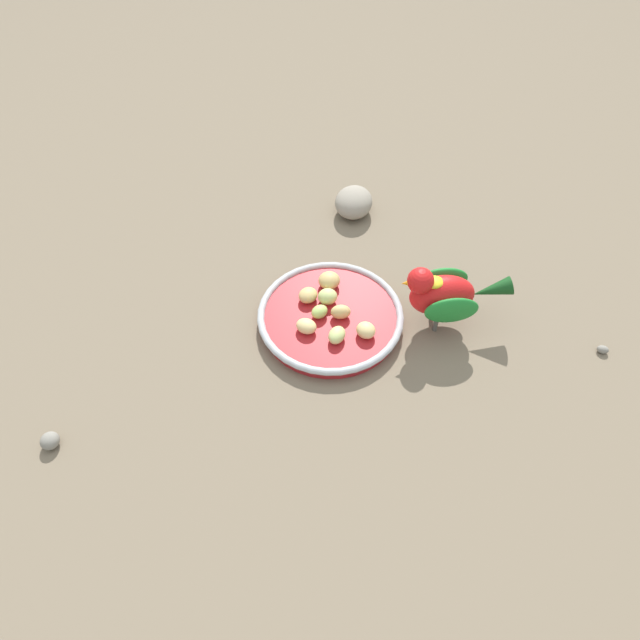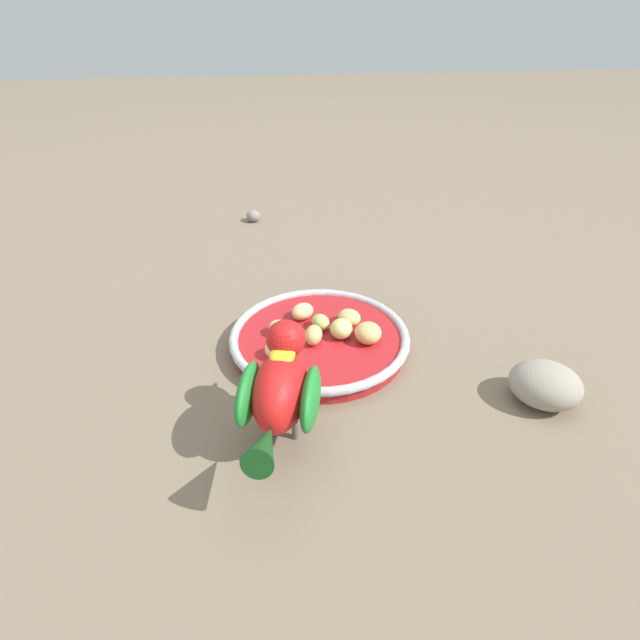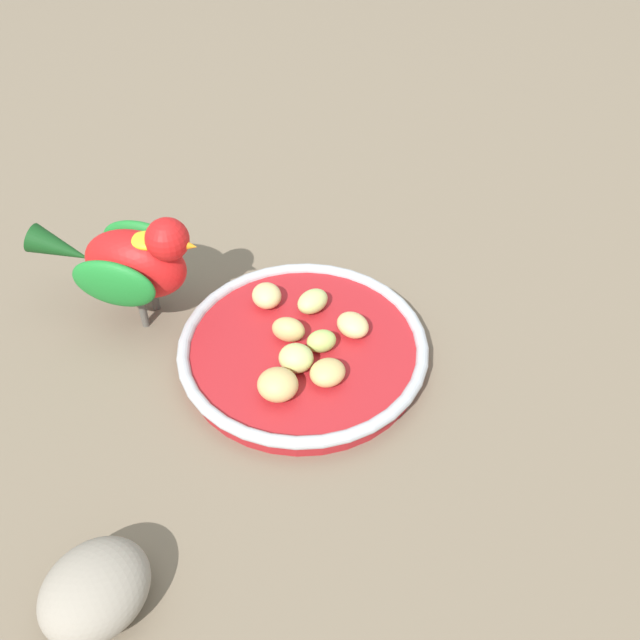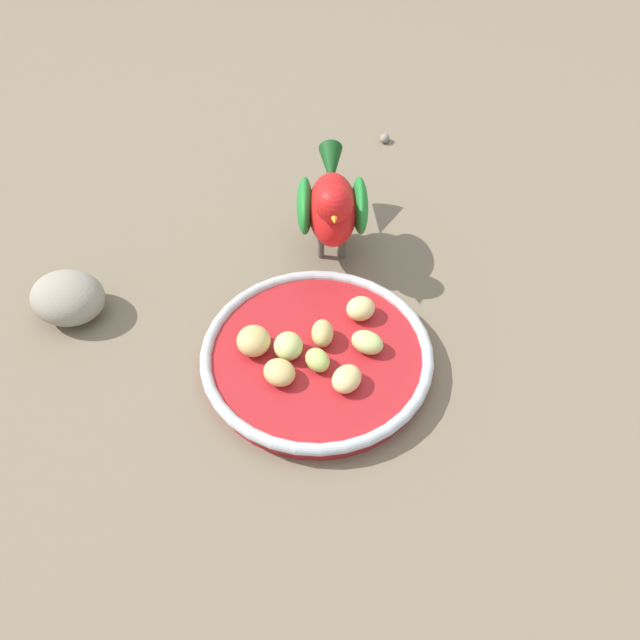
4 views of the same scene
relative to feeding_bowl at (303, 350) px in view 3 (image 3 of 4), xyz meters
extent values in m
plane|color=#756651|center=(-0.01, 0.02, -0.01)|extent=(4.00, 4.00, 0.00)
cylinder|color=#AD1E23|center=(0.00, 0.00, 0.00)|extent=(0.21, 0.21, 0.02)
torus|color=#B7BABF|center=(0.00, 0.00, 0.01)|extent=(0.22, 0.22, 0.01)
ellipsoid|color=#B2CC66|center=(-0.02, 0.00, 0.01)|extent=(0.03, 0.03, 0.02)
ellipsoid|color=#E5C67F|center=(0.04, -0.05, 0.02)|extent=(0.04, 0.04, 0.02)
ellipsoid|color=tan|center=(0.02, 0.06, 0.02)|extent=(0.04, 0.04, 0.02)
ellipsoid|color=#C6D17A|center=(-0.01, -0.05, 0.02)|extent=(0.04, 0.04, 0.02)
ellipsoid|color=#C6D17A|center=(0.00, 0.03, 0.02)|extent=(0.03, 0.03, 0.02)
ellipsoid|color=tan|center=(0.01, -0.01, 0.02)|extent=(0.03, 0.03, 0.02)
ellipsoid|color=tan|center=(-0.02, 0.04, 0.02)|extent=(0.04, 0.04, 0.02)
ellipsoid|color=#E5C67F|center=(-0.04, -0.02, 0.02)|extent=(0.04, 0.04, 0.02)
cylinder|color=#59544C|center=(0.14, -0.06, 0.00)|extent=(0.01, 0.01, 0.03)
cylinder|color=#59544C|center=(0.15, -0.04, 0.00)|extent=(0.01, 0.01, 0.03)
ellipsoid|color=red|center=(0.15, -0.05, 0.05)|extent=(0.10, 0.07, 0.07)
ellipsoid|color=#1E7F2D|center=(0.15, -0.08, 0.05)|extent=(0.08, 0.03, 0.05)
ellipsoid|color=#1E7F2D|center=(0.16, -0.02, 0.05)|extent=(0.08, 0.03, 0.05)
cone|color=#144719|center=(0.22, -0.07, 0.05)|extent=(0.07, 0.04, 0.04)
sphere|color=red|center=(0.12, -0.04, 0.08)|extent=(0.05, 0.05, 0.04)
cone|color=orange|center=(0.10, -0.04, 0.08)|extent=(0.02, 0.02, 0.01)
ellipsoid|color=yellow|center=(0.13, -0.05, 0.08)|extent=(0.04, 0.03, 0.01)
ellipsoid|color=gray|center=(0.12, 0.23, 0.01)|extent=(0.10, 0.10, 0.05)
camera|label=1|loc=(-0.20, -0.54, 0.68)|focal=33.50mm
camera|label=2|loc=(0.54, -0.06, 0.38)|focal=30.73mm
camera|label=3|loc=(-0.03, 0.44, 0.46)|focal=40.47mm
camera|label=4|loc=(-0.37, 0.08, 0.47)|focal=35.57mm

